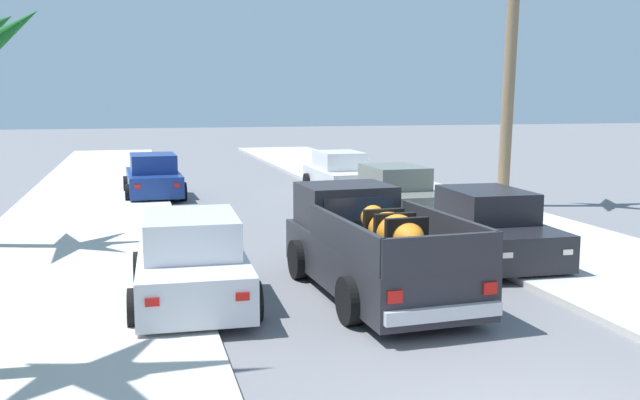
# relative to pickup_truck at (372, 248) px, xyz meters

# --- Properties ---
(sidewalk_left) EXTENTS (4.84, 60.00, 0.12)m
(sidewalk_left) POSITION_rel_pickup_truck_xyz_m (-5.39, 6.20, -0.75)
(sidewalk_left) COLOR beige
(sidewalk_left) RESTS_ON ground
(sidewalk_right) EXTENTS (4.84, 60.00, 0.12)m
(sidewalk_right) POSITION_rel_pickup_truck_xyz_m (5.26, 6.20, -0.75)
(sidewalk_right) COLOR beige
(sidewalk_right) RESTS_ON ground
(curb_left) EXTENTS (0.16, 60.00, 0.10)m
(curb_left) POSITION_rel_pickup_truck_xyz_m (-4.37, 6.20, -0.76)
(curb_left) COLOR silver
(curb_left) RESTS_ON ground
(curb_right) EXTENTS (0.16, 60.00, 0.10)m
(curb_right) POSITION_rel_pickup_truck_xyz_m (4.24, 6.20, -0.76)
(curb_right) COLOR silver
(curb_right) RESTS_ON ground
(pickup_truck) EXTENTS (2.39, 5.29, 1.80)m
(pickup_truck) POSITION_rel_pickup_truck_xyz_m (0.00, 0.00, 0.00)
(pickup_truck) COLOR #28282D
(pickup_truck) RESTS_ON ground
(car_left_near) EXTENTS (2.13, 4.30, 1.54)m
(car_left_near) POSITION_rel_pickup_truck_xyz_m (-3.43, 13.74, -0.10)
(car_left_near) COLOR navy
(car_left_near) RESTS_ON ground
(car_left_mid) EXTENTS (2.07, 4.28, 1.54)m
(car_left_mid) POSITION_rel_pickup_truck_xyz_m (3.24, 12.98, -0.10)
(car_left_mid) COLOR silver
(car_left_mid) RESTS_ON ground
(car_right_mid) EXTENTS (2.14, 4.31, 1.54)m
(car_right_mid) POSITION_rel_pickup_truck_xyz_m (-3.17, 0.23, -0.10)
(car_right_mid) COLOR silver
(car_right_mid) RESTS_ON ground
(car_left_far) EXTENTS (2.15, 4.31, 1.54)m
(car_left_far) POSITION_rel_pickup_truck_xyz_m (3.23, 1.80, -0.10)
(car_left_far) COLOR black
(car_left_far) RESTS_ON ground
(car_right_far) EXTENTS (2.08, 4.28, 1.54)m
(car_right_far) POSITION_rel_pickup_truck_xyz_m (3.24, 7.31, -0.10)
(car_right_far) COLOR slate
(car_right_far) RESTS_ON ground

